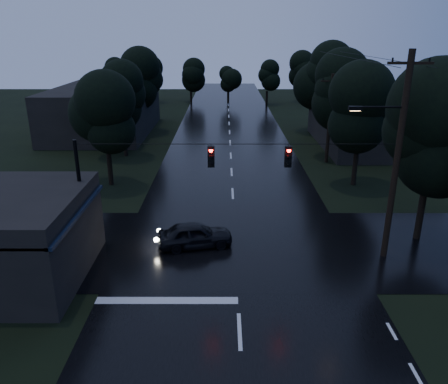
{
  "coord_description": "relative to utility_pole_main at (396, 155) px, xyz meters",
  "views": [
    {
      "loc": [
        -0.57,
        -8.67,
        10.65
      ],
      "look_at": [
        -0.6,
        12.77,
        2.79
      ],
      "focal_mm": 35.0,
      "sensor_mm": 36.0,
      "label": 1
    }
  ],
  "objects": [
    {
      "name": "tree_left_a",
      "position": [
        -16.41,
        11.0,
        -0.02
      ],
      "size": [
        3.92,
        3.92,
        8.26
      ],
      "color": "black",
      "rests_on": "ground"
    },
    {
      "name": "tree_left_b",
      "position": [
        -17.01,
        19.0,
        0.36
      ],
      "size": [
        4.2,
        4.2,
        8.85
      ],
      "color": "black",
      "rests_on": "ground"
    },
    {
      "name": "main_road",
      "position": [
        -7.41,
        19.0,
        -5.26
      ],
      "size": [
        12.0,
        120.0,
        0.02
      ],
      "primitive_type": "cube",
      "color": "black",
      "rests_on": "ground"
    },
    {
      "name": "car",
      "position": [
        -9.53,
        1.03,
        -4.59
      ],
      "size": [
        4.14,
        2.32,
        1.33
      ],
      "primitive_type": "imported",
      "rotation": [
        0.0,
        0.0,
        1.77
      ],
      "color": "black",
      "rests_on": "ground"
    },
    {
      "name": "anchor_pole_left",
      "position": [
        -14.91,
        0.0,
        -2.26
      ],
      "size": [
        0.18,
        0.18,
        6.0
      ],
      "primitive_type": "cylinder",
      "color": "black",
      "rests_on": "ground"
    },
    {
      "name": "tree_right_b",
      "position": [
        2.19,
        19.0,
        0.74
      ],
      "size": [
        4.48,
        4.48,
        9.44
      ],
      "color": "black",
      "rests_on": "ground"
    },
    {
      "name": "building_far_right",
      "position": [
        6.59,
        23.0,
        -3.06
      ],
      "size": [
        10.0,
        14.0,
        4.4
      ],
      "primitive_type": "cube",
      "color": "black",
      "rests_on": "ground"
    },
    {
      "name": "utility_pole_main",
      "position": [
        0.0,
        0.0,
        0.0
      ],
      "size": [
        3.5,
        0.3,
        10.0
      ],
      "color": "black",
      "rests_on": "ground"
    },
    {
      "name": "tree_left_c",
      "position": [
        -17.61,
        29.0,
        0.74
      ],
      "size": [
        4.48,
        4.48,
        9.44
      ],
      "color": "black",
      "rests_on": "ground"
    },
    {
      "name": "tree_right_c",
      "position": [
        2.79,
        29.0,
        1.11
      ],
      "size": [
        4.76,
        4.76,
        10.03
      ],
      "color": "black",
      "rests_on": "ground"
    },
    {
      "name": "cross_street",
      "position": [
        -7.41,
        1.0,
        -5.26
      ],
      "size": [
        60.0,
        9.0,
        0.02
      ],
      "primitive_type": "cube",
      "color": "black",
      "rests_on": "ground"
    },
    {
      "name": "span_signals",
      "position": [
        -6.85,
        -0.01,
        -0.01
      ],
      "size": [
        15.0,
        0.37,
        1.12
      ],
      "color": "black",
      "rests_on": "ground"
    },
    {
      "name": "tree_corner_near",
      "position": [
        2.59,
        2.0,
        0.74
      ],
      "size": [
        4.48,
        4.48,
        9.44
      ],
      "color": "black",
      "rests_on": "ground"
    },
    {
      "name": "utility_pole_far",
      "position": [
        0.89,
        17.0,
        -1.38
      ],
      "size": [
        2.0,
        0.3,
        7.5
      ],
      "color": "black",
      "rests_on": "ground"
    },
    {
      "name": "building_far_left",
      "position": [
        -21.41,
        29.0,
        -2.76
      ],
      "size": [
        10.0,
        16.0,
        5.0
      ],
      "primitive_type": "cube",
      "color": "black",
      "rests_on": "ground"
    },
    {
      "name": "tree_right_a",
      "position": [
        1.59,
        11.0,
        0.36
      ],
      "size": [
        4.2,
        4.2,
        8.85
      ],
      "color": "black",
      "rests_on": "ground"
    }
  ]
}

